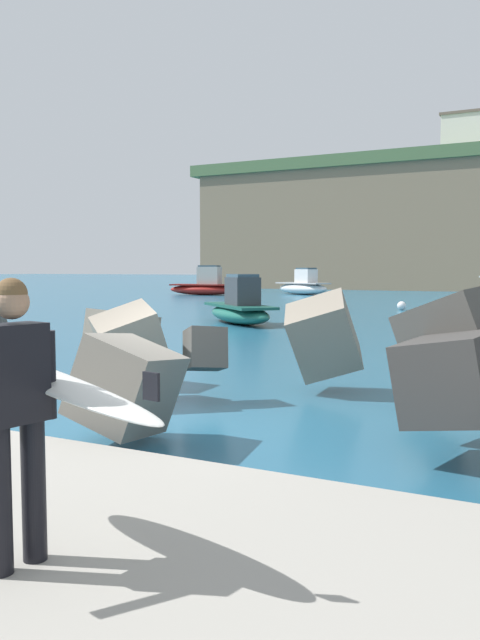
# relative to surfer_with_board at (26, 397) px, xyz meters

# --- Properties ---
(ground_plane) EXTENTS (400.00, 400.00, 0.00)m
(ground_plane) POSITION_rel_surfer_with_board_xyz_m (-1.85, 4.13, -1.28)
(ground_plane) COLOR #235B7A
(breakwater_jetty) EXTENTS (32.62, 7.89, 2.14)m
(breakwater_jetty) POSITION_rel_surfer_with_board_xyz_m (-1.85, 5.49, -0.35)
(breakwater_jetty) COLOR #3D3A38
(breakwater_jetty) RESTS_ON ground
(surfer_with_board) EXTENTS (2.12, 1.33, 1.78)m
(surfer_with_board) POSITION_rel_surfer_with_board_xyz_m (0.00, 0.00, 0.00)
(surfer_with_board) COLOR black
(surfer_with_board) RESTS_ON walkway_path
(boat_near_centre) EXTENTS (4.62, 4.43, 1.88)m
(boat_near_centre) POSITION_rel_surfer_with_board_xyz_m (-8.38, 18.96, -0.70)
(boat_near_centre) COLOR #1E6656
(boat_near_centre) RESTS_ON ground
(boat_near_right) EXTENTS (5.58, 3.99, 2.17)m
(boat_near_right) POSITION_rel_surfer_with_board_xyz_m (-16.84, 46.26, -0.59)
(boat_near_right) COLOR white
(boat_near_right) RESTS_ON ground
(boat_mid_centre) EXTENTS (5.99, 2.83, 2.36)m
(boat_mid_centre) POSITION_rel_surfer_with_board_xyz_m (-23.39, 41.84, -0.57)
(boat_mid_centre) COLOR maroon
(boat_mid_centre) RESTS_ON ground
(mooring_buoy_inner) EXTENTS (0.44, 0.44, 0.44)m
(mooring_buoy_inner) POSITION_rel_surfer_with_board_xyz_m (-4.95, 30.04, -1.06)
(mooring_buoy_inner) COLOR silver
(mooring_buoy_inner) RESTS_ON ground
(station_building_annex) EXTENTS (8.14, 5.85, 6.37)m
(station_building_annex) POSITION_rel_surfer_with_board_xyz_m (-7.82, 77.42, 15.28)
(station_building_annex) COLOR silver
(station_building_annex) RESTS_ON headland_bluff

